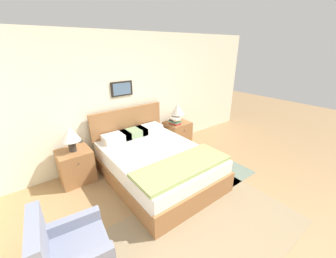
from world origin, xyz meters
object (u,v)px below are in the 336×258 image
at_px(nightstand_near_window, 76,166).
at_px(table_lamp_by_door, 177,110).
at_px(armchair, 72,257).
at_px(bed, 156,163).
at_px(table_lamp_near_window, 70,135).
at_px(nightstand_by_door, 177,134).

bearing_deg(nightstand_near_window, table_lamp_by_door, 0.03).
xyz_separation_m(armchair, nightstand_near_window, (0.53, 1.78, 0.01)).
bearing_deg(armchair, table_lamp_by_door, 127.88).
relative_size(bed, nightstand_near_window, 3.64).
xyz_separation_m(nightstand_near_window, table_lamp_near_window, (0.00, 0.00, 0.61)).
distance_m(table_lamp_near_window, table_lamp_by_door, 2.40).
xyz_separation_m(nightstand_by_door, table_lamp_by_door, (-0.00, 0.00, 0.61)).
xyz_separation_m(armchair, table_lamp_near_window, (0.53, 1.78, 0.63)).
bearing_deg(nightstand_by_door, table_lamp_by_door, 162.27).
bearing_deg(bed, table_lamp_by_door, 34.46).
bearing_deg(table_lamp_by_door, bed, -145.54).
distance_m(armchair, nightstand_by_door, 3.43).
xyz_separation_m(bed, table_lamp_near_window, (-1.20, 0.82, 0.60)).
height_order(nightstand_by_door, table_lamp_near_window, table_lamp_near_window).
relative_size(bed, nightstand_by_door, 3.64).
distance_m(bed, nightstand_by_door, 1.46).
xyz_separation_m(armchair, table_lamp_by_door, (2.93, 1.78, 0.63)).
distance_m(bed, table_lamp_by_door, 1.57).
xyz_separation_m(bed, nightstand_near_window, (-1.20, 0.82, -0.01)).
bearing_deg(table_lamp_by_door, nightstand_near_window, -179.97).
xyz_separation_m(bed, table_lamp_by_door, (1.20, 0.82, 0.60)).
relative_size(nightstand_near_window, nightstand_by_door, 1.00).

